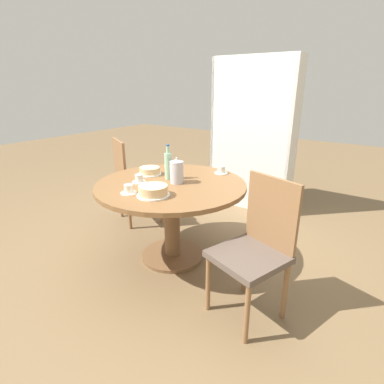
# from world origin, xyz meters

# --- Properties ---
(ground_plane) EXTENTS (14.00, 14.00, 0.00)m
(ground_plane) POSITION_xyz_m (0.00, 0.00, 0.00)
(ground_plane) COLOR brown
(dining_table) EXTENTS (1.26, 1.26, 0.71)m
(dining_table) POSITION_xyz_m (0.00, 0.00, 0.56)
(dining_table) COLOR brown
(dining_table) RESTS_ON ground_plane
(chair_a) EXTENTS (0.53, 0.53, 0.94)m
(chair_a) POSITION_xyz_m (0.88, -0.23, 0.50)
(chair_a) COLOR olive
(chair_a) RESTS_ON ground_plane
(chair_b) EXTENTS (0.57, 0.57, 0.94)m
(chair_b) POSITION_xyz_m (-0.83, 0.36, 0.50)
(chair_b) COLOR olive
(chair_b) RESTS_ON ground_plane
(bookshelf) EXTENTS (1.02, 0.28, 1.80)m
(bookshelf) POSITION_xyz_m (0.03, 1.53, 0.89)
(bookshelf) COLOR silver
(bookshelf) RESTS_ON ground_plane
(coffee_pot) EXTENTS (0.11, 0.11, 0.22)m
(coffee_pot) POSITION_xyz_m (0.04, 0.03, 0.81)
(coffee_pot) COLOR silver
(coffee_pot) RESTS_ON dining_table
(water_bottle) EXTENTS (0.06, 0.06, 0.30)m
(water_bottle) POSITION_xyz_m (-0.09, 0.07, 0.83)
(water_bottle) COLOR #99C6A3
(water_bottle) RESTS_ON dining_table
(cake_main) EXTENTS (0.25, 0.25, 0.08)m
(cake_main) POSITION_xyz_m (0.09, -0.32, 0.75)
(cake_main) COLOR white
(cake_main) RESTS_ON dining_table
(cake_second) EXTENTS (0.21, 0.21, 0.07)m
(cake_second) POSITION_xyz_m (-0.31, 0.08, 0.74)
(cake_second) COLOR white
(cake_second) RESTS_ON dining_table
(cup_a) EXTENTS (0.12, 0.12, 0.07)m
(cup_a) POSITION_xyz_m (0.21, 0.49, 0.74)
(cup_a) COLOR white
(cup_a) RESTS_ON dining_table
(cup_b) EXTENTS (0.12, 0.12, 0.07)m
(cup_b) POSITION_xyz_m (-0.10, -0.39, 0.74)
(cup_b) COLOR white
(cup_b) RESTS_ON dining_table
(cup_c) EXTENTS (0.12, 0.12, 0.07)m
(cup_c) POSITION_xyz_m (-0.23, -0.14, 0.74)
(cup_c) COLOR white
(cup_c) RESTS_ON dining_table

